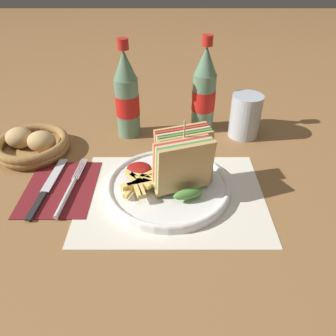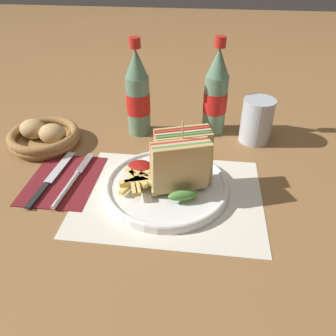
% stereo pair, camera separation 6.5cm
% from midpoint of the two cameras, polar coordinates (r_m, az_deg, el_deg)
% --- Properties ---
extents(ground_plane, '(4.00, 4.00, 0.00)m').
position_cam_midpoint_polar(ground_plane, '(0.65, -1.48, -4.46)').
color(ground_plane, olive).
extents(placemat, '(0.36, 0.27, 0.00)m').
position_cam_midpoint_polar(placemat, '(0.65, -2.27, -4.92)').
color(placemat, silver).
rests_on(placemat, ground_plane).
extents(plate_main, '(0.25, 0.25, 0.02)m').
position_cam_midpoint_polar(plate_main, '(0.65, -2.85, -3.24)').
color(plate_main, white).
rests_on(plate_main, ground_plane).
extents(club_sandwich, '(0.12, 0.12, 0.14)m').
position_cam_midpoint_polar(club_sandwich, '(0.61, -0.32, 0.94)').
color(club_sandwich, tan).
rests_on(club_sandwich, plate_main).
extents(fries_pile, '(0.09, 0.09, 0.02)m').
position_cam_midpoint_polar(fries_pile, '(0.63, -7.59, -2.71)').
color(fries_pile, '#E5C166').
rests_on(fries_pile, plate_main).
extents(ketchup_blob, '(0.05, 0.04, 0.02)m').
position_cam_midpoint_polar(ketchup_blob, '(0.67, -7.87, -0.21)').
color(ketchup_blob, maroon).
rests_on(ketchup_blob, plate_main).
extents(napkin, '(0.14, 0.18, 0.00)m').
position_cam_midpoint_polar(napkin, '(0.71, -20.82, -3.33)').
color(napkin, maroon).
rests_on(napkin, ground_plane).
extents(fork, '(0.03, 0.19, 0.01)m').
position_cam_midpoint_polar(fork, '(0.68, -19.56, -3.89)').
color(fork, silver).
rests_on(fork, napkin).
extents(knife, '(0.03, 0.19, 0.00)m').
position_cam_midpoint_polar(knife, '(0.71, -22.80, -3.16)').
color(knife, black).
rests_on(knife, napkin).
extents(coke_bottle_near, '(0.06, 0.06, 0.24)m').
position_cam_midpoint_polar(coke_bottle_near, '(0.81, -9.57, 12.08)').
color(coke_bottle_near, slate).
rests_on(coke_bottle_near, ground_plane).
extents(coke_bottle_far, '(0.06, 0.06, 0.24)m').
position_cam_midpoint_polar(coke_bottle_far, '(0.83, 3.96, 13.03)').
color(coke_bottle_far, slate).
rests_on(coke_bottle_far, ground_plane).
extents(glass_near, '(0.08, 0.08, 0.11)m').
position_cam_midpoint_polar(glass_near, '(0.83, 11.08, 8.82)').
color(glass_near, silver).
rests_on(glass_near, ground_plane).
extents(bread_basket, '(0.17, 0.17, 0.06)m').
position_cam_midpoint_polar(bread_basket, '(0.84, -24.76, 3.63)').
color(bread_basket, olive).
rests_on(bread_basket, ground_plane).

